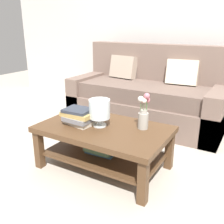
# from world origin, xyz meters

# --- Properties ---
(ground_plane) EXTENTS (10.00, 10.00, 0.00)m
(ground_plane) POSITION_xyz_m (0.00, 0.00, 0.00)
(ground_plane) COLOR #ADA393
(back_wall) EXTENTS (6.40, 0.12, 2.70)m
(back_wall) POSITION_xyz_m (0.00, 1.65, 1.35)
(back_wall) COLOR #BCB7B2
(back_wall) RESTS_ON ground
(couch) EXTENTS (2.06, 0.90, 1.06)m
(couch) POSITION_xyz_m (-0.13, 0.93, 0.36)
(couch) COLOR brown
(couch) RESTS_ON ground
(coffee_table) EXTENTS (1.19, 0.72, 0.42)m
(coffee_table) POSITION_xyz_m (0.01, -0.43, 0.31)
(coffee_table) COLOR #4C331E
(coffee_table) RESTS_ON ground
(book_stack_main) EXTENTS (0.31, 0.24, 0.15)m
(book_stack_main) POSITION_xyz_m (-0.23, -0.48, 0.50)
(book_stack_main) COLOR beige
(book_stack_main) RESTS_ON coffee_table
(glass_hurricane_vase) EXTENTS (0.19, 0.19, 0.25)m
(glass_hurricane_vase) POSITION_xyz_m (-0.03, -0.43, 0.58)
(glass_hurricane_vase) COLOR silver
(glass_hurricane_vase) RESTS_ON coffee_table
(flower_pitcher) EXTENTS (0.10, 0.11, 0.34)m
(flower_pitcher) POSITION_xyz_m (0.34, -0.28, 0.56)
(flower_pitcher) COLOR #9E998E
(flower_pitcher) RESTS_ON coffee_table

